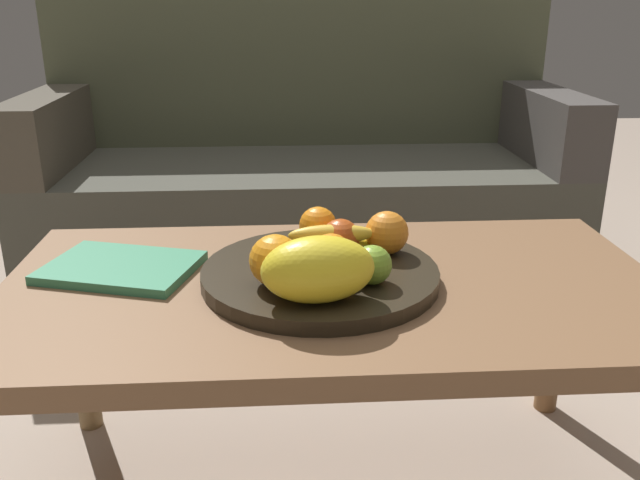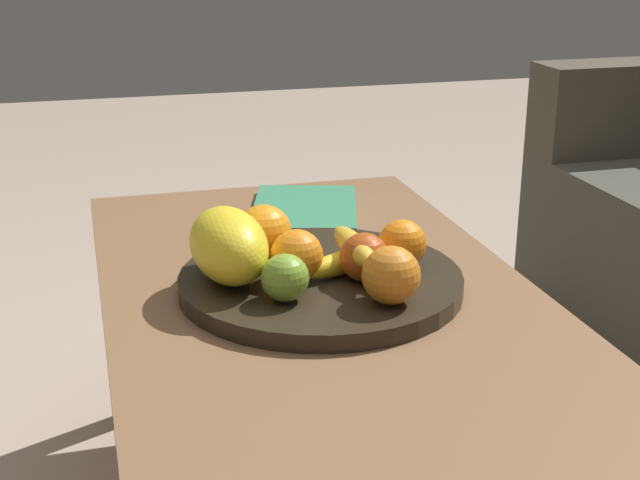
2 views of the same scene
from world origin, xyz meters
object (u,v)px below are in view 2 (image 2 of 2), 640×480
(melon_large_front, at_px, (229,245))
(orange_back, at_px, (264,233))
(apple_front, at_px, (285,278))
(banana_bunch, at_px, (354,257))
(orange_left, at_px, (391,275))
(coffee_table, at_px, (325,329))
(orange_front, at_px, (402,244))
(orange_right, at_px, (297,256))
(apple_left, at_px, (364,257))
(magazine, at_px, (305,209))
(fruit_bowl, at_px, (320,282))

(melon_large_front, distance_m, orange_back, 0.09)
(melon_large_front, bearing_deg, apple_front, 33.04)
(orange_back, xyz_separation_m, apple_front, (0.15, -0.00, -0.01))
(melon_large_front, height_order, banana_bunch, melon_large_front)
(melon_large_front, height_order, orange_left, melon_large_front)
(coffee_table, xyz_separation_m, orange_front, (-0.02, 0.12, 0.11))
(apple_front, bearing_deg, orange_left, 71.46)
(orange_left, bearing_deg, apple_front, -108.54)
(banana_bunch, bearing_deg, orange_front, 98.52)
(coffee_table, height_order, orange_right, orange_right)
(apple_left, bearing_deg, coffee_table, -107.59)
(orange_front, height_order, magazine, orange_front)
(apple_front, distance_m, magazine, 0.44)
(fruit_bowl, height_order, apple_front, apple_front)
(apple_front, bearing_deg, orange_right, 153.57)
(melon_large_front, relative_size, orange_left, 2.22)
(melon_large_front, bearing_deg, magazine, 150.13)
(melon_large_front, distance_m, apple_left, 0.19)
(orange_right, distance_m, apple_front, 0.07)
(fruit_bowl, distance_m, apple_left, 0.08)
(fruit_bowl, relative_size, banana_bunch, 2.58)
(melon_large_front, height_order, orange_right, melon_large_front)
(coffee_table, relative_size, melon_large_front, 6.56)
(orange_left, xyz_separation_m, orange_right, (-0.11, -0.10, -0.00))
(apple_front, bearing_deg, fruit_bowl, 138.88)
(apple_front, distance_m, apple_left, 0.13)
(orange_back, distance_m, apple_front, 0.15)
(orange_back, height_order, apple_left, orange_back)
(apple_left, bearing_deg, fruit_bowl, -126.91)
(apple_left, distance_m, magazine, 0.39)
(fruit_bowl, distance_m, banana_bunch, 0.06)
(coffee_table, xyz_separation_m, apple_front, (0.05, -0.07, 0.11))
(coffee_table, xyz_separation_m, melon_large_front, (-0.03, -0.13, 0.12))
(orange_front, relative_size, apple_left, 1.02)
(apple_front, xyz_separation_m, banana_bunch, (-0.06, 0.11, -0.01))
(coffee_table, relative_size, orange_left, 14.60)
(orange_back, relative_size, magazine, 0.33)
(orange_front, bearing_deg, orange_back, -112.91)
(apple_left, xyz_separation_m, magazine, (-0.38, 0.01, -0.05))
(melon_large_front, bearing_deg, banana_bunch, 81.38)
(fruit_bowl, relative_size, melon_large_front, 2.34)
(orange_back, bearing_deg, magazine, 154.37)
(fruit_bowl, bearing_deg, melon_large_front, -95.01)
(orange_left, xyz_separation_m, apple_front, (-0.04, -0.13, -0.01))
(melon_large_front, xyz_separation_m, magazine, (-0.33, 0.19, -0.07))
(orange_left, bearing_deg, magazine, 179.52)
(melon_large_front, height_order, apple_left, melon_large_front)
(fruit_bowl, xyz_separation_m, orange_left, (0.12, 0.06, 0.05))
(orange_back, bearing_deg, coffee_table, 34.00)
(magazine, bearing_deg, apple_front, -1.15)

